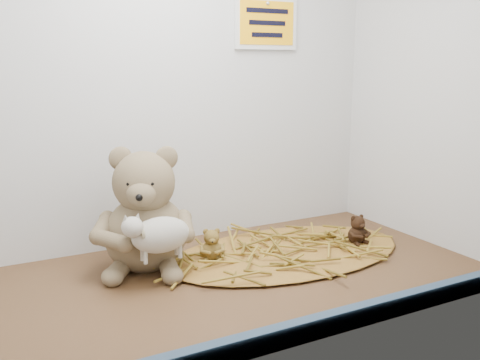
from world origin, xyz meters
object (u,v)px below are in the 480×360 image
main_teddy (145,209)px  toy_lamb (161,235)px  mini_teddy_tan (212,243)px  mini_teddy_brown (357,228)px

main_teddy → toy_lamb: (0.00, -9.80, -3.19)cm
toy_lamb → mini_teddy_tan: size_ratio=2.22×
toy_lamb → mini_teddy_tan: (14.04, 5.86, -5.70)cm
main_teddy → mini_teddy_brown: size_ratio=3.81×
main_teddy → toy_lamb: 10.31cm
main_teddy → mini_teddy_brown: (50.81, -10.57, -8.92)cm
main_teddy → mini_teddy_tan: main_teddy is taller
toy_lamb → mini_teddy_brown: size_ratio=2.24×
toy_lamb → main_teddy: bearing=90.0°
main_teddy → mini_teddy_brown: 52.66cm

